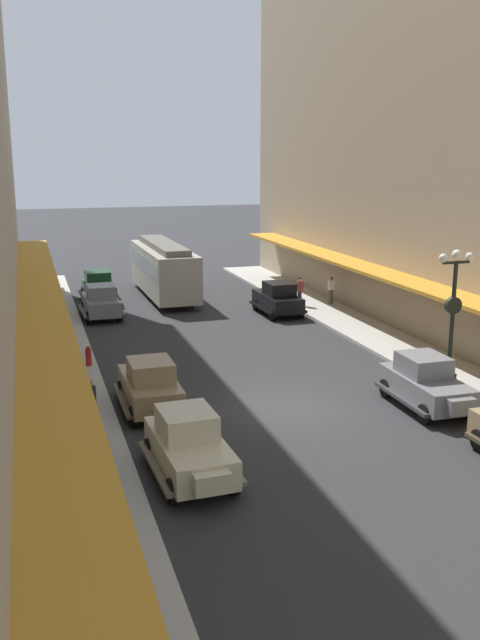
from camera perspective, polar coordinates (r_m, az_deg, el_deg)
The scene contains 17 objects.
ground_plane at distance 24.79m, azimuth 4.11°, elevation -7.11°, with size 200.00×200.00×0.00m, color #2D2D30.
sidewalk_left at distance 23.28m, azimuth -13.58°, elevation -8.65°, with size 3.00×60.00×0.15m, color #B7B5AD.
sidewalk_right at distance 28.23m, azimuth 18.52°, elevation -5.06°, with size 3.00×60.00×0.15m, color #B7B5AD.
parked_car_0 at distance 38.78m, azimuth 3.11°, elevation 1.84°, with size 2.18×4.28×1.84m.
parked_car_1 at distance 19.40m, azimuth -4.19°, elevation -10.07°, with size 2.27×4.31×1.84m.
parked_car_2 at distance 42.96m, azimuth -11.49°, elevation 2.71°, with size 2.19×4.28×1.84m.
parked_car_4 at distance 25.27m, azimuth 14.93°, elevation -4.88°, with size 2.20×4.28×1.84m.
parked_car_5 at distance 24.39m, azimuth -7.36°, elevation -5.19°, with size 2.16×4.27×1.84m.
parked_car_6 at distance 38.65m, azimuth -11.30°, elevation 1.56°, with size 2.20×4.28×1.84m.
streetcar at distance 43.44m, azimuth -6.25°, elevation 4.30°, with size 2.62×9.63×3.46m.
lamp_post_with_clock at distance 26.92m, azimuth 16.98°, elevation 0.60°, with size 1.42×0.44×5.16m.
fire_hydrant at distance 29.53m, azimuth -12.28°, elevation -2.88°, with size 0.24×0.24×0.82m.
pedestrian_0 at distance 22.70m, azimuth -12.12°, elevation -6.68°, with size 0.36×0.24×1.64m.
pedestrian_1 at distance 41.06m, azimuth 7.46°, elevation 2.45°, with size 0.36×0.24×1.64m.
pedestrian_2 at distance 40.49m, azimuth 4.91°, elevation 2.39°, with size 0.36×0.28×1.67m.
pedestrian_3 at distance 25.49m, azimuth -15.36°, elevation -4.58°, with size 0.36×0.28×1.67m.
pedestrian_4 at distance 40.50m, azimuth -15.89°, elevation 1.90°, with size 0.36×0.24×1.64m.
Camera 1 is at (-8.50, -21.64, 8.62)m, focal length 39.17 mm.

